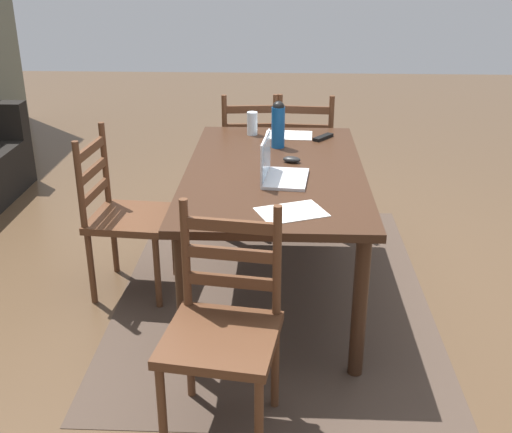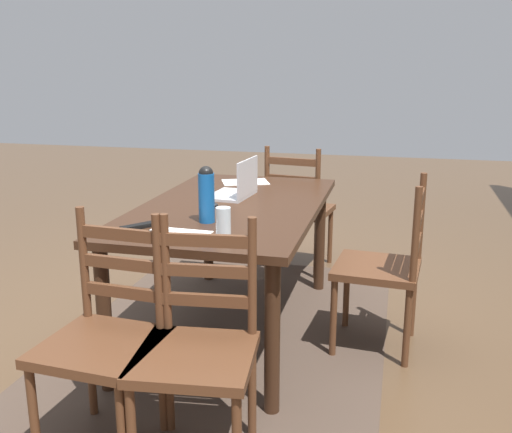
# 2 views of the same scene
# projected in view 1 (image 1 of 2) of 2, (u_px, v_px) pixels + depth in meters

# --- Properties ---
(ground_plane) EXTENTS (14.00, 14.00, 0.00)m
(ground_plane) POSITION_uv_depth(u_px,v_px,m) (273.00, 291.00, 3.74)
(ground_plane) COLOR brown
(area_rug) EXTENTS (2.41, 1.76, 0.01)m
(area_rug) POSITION_uv_depth(u_px,v_px,m) (273.00, 290.00, 3.74)
(area_rug) COLOR #47382D
(area_rug) RESTS_ON ground
(dining_table) EXTENTS (1.69, 0.96, 0.76)m
(dining_table) POSITION_uv_depth(u_px,v_px,m) (275.00, 184.00, 3.48)
(dining_table) COLOR #382114
(dining_table) RESTS_ON ground
(chair_far_head) EXTENTS (0.48, 0.48, 0.95)m
(chair_far_head) POSITION_uv_depth(u_px,v_px,m) (124.00, 216.00, 3.60)
(chair_far_head) COLOR #56331E
(chair_far_head) RESTS_ON ground
(chair_right_far) EXTENTS (0.48, 0.48, 0.95)m
(chair_right_far) POSITION_uv_depth(u_px,v_px,m) (251.00, 157.00, 4.61)
(chair_right_far) COLOR #56331E
(chair_right_far) RESTS_ON ground
(chair_right_near) EXTENTS (0.47, 0.47, 0.95)m
(chair_right_near) POSITION_uv_depth(u_px,v_px,m) (303.00, 157.00, 4.60)
(chair_right_near) COLOR #56331E
(chair_right_near) RESTS_ON ground
(chair_left_far) EXTENTS (0.50, 0.50, 0.95)m
(chair_left_far) POSITION_uv_depth(u_px,v_px,m) (223.00, 331.00, 2.52)
(chair_left_far) COLOR #56331E
(chair_left_far) RESTS_ON ground
(laptop) EXTENTS (0.34, 0.25, 0.23)m
(laptop) POSITION_uv_depth(u_px,v_px,m) (277.00, 169.00, 3.25)
(laptop) COLOR silver
(laptop) RESTS_ON dining_table
(water_bottle) EXTENTS (0.08, 0.08, 0.28)m
(water_bottle) POSITION_uv_depth(u_px,v_px,m) (278.00, 124.00, 3.75)
(water_bottle) COLOR #145199
(water_bottle) RESTS_ON dining_table
(drinking_glass) EXTENTS (0.07, 0.07, 0.15)m
(drinking_glass) POSITION_uv_depth(u_px,v_px,m) (252.00, 123.00, 4.03)
(drinking_glass) COLOR silver
(drinking_glass) RESTS_ON dining_table
(computer_mouse) EXTENTS (0.08, 0.11, 0.03)m
(computer_mouse) POSITION_uv_depth(u_px,v_px,m) (292.00, 159.00, 3.53)
(computer_mouse) COLOR black
(computer_mouse) RESTS_ON dining_table
(tv_remote) EXTENTS (0.16, 0.14, 0.02)m
(tv_remote) POSITION_uv_depth(u_px,v_px,m) (323.00, 137.00, 3.97)
(tv_remote) COLOR black
(tv_remote) RESTS_ON dining_table
(paper_stack_left) EXTENTS (0.23, 0.31, 0.00)m
(paper_stack_left) POSITION_uv_depth(u_px,v_px,m) (289.00, 135.00, 4.04)
(paper_stack_left) COLOR white
(paper_stack_left) RESTS_ON dining_table
(paper_stack_right) EXTENTS (0.31, 0.35, 0.00)m
(paper_stack_right) POSITION_uv_depth(u_px,v_px,m) (291.00, 212.00, 2.87)
(paper_stack_right) COLOR white
(paper_stack_right) RESTS_ON dining_table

